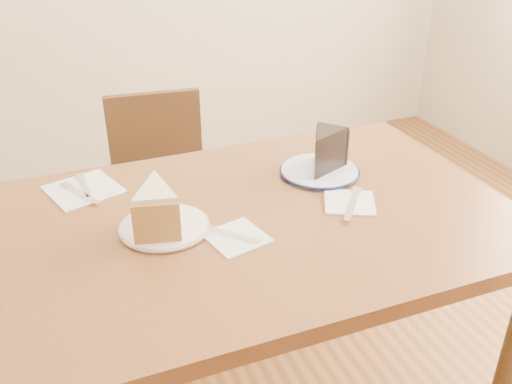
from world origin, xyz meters
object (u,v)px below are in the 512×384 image
object	(u,v)px
plate_cream	(165,227)
plate_navy	(319,171)
chair_far	(164,198)
carrot_cake	(156,207)
chocolate_cake	(324,154)
table	(261,248)

from	to	relation	value
plate_cream	plate_navy	world-z (taller)	same
chair_far	carrot_cake	xyz separation A→B (m)	(-0.15, -0.68, 0.36)
plate_cream	chocolate_cake	bearing A→B (deg)	13.46
table	carrot_cake	world-z (taller)	carrot_cake
table	chair_far	bearing A→B (deg)	96.98
plate_cream	plate_navy	bearing A→B (deg)	15.02
table	carrot_cake	distance (m)	0.29
table	plate_cream	bearing A→B (deg)	175.34
plate_cream	plate_navy	distance (m)	0.47
chair_far	plate_navy	world-z (taller)	chair_far
plate_navy	chocolate_cake	size ratio (longest dim) A/B	1.64
chair_far	chocolate_cake	world-z (taller)	chocolate_cake
chair_far	plate_navy	size ratio (longest dim) A/B	3.87
table	chocolate_cake	distance (m)	0.31
table	carrot_cake	bearing A→B (deg)	173.63
chair_far	chocolate_cake	bearing A→B (deg)	124.08
plate_navy	chocolate_cake	bearing A→B (deg)	-79.07
table	carrot_cake	xyz separation A→B (m)	(-0.24, 0.03, 0.16)
chair_far	plate_cream	world-z (taller)	chair_far
carrot_cake	chocolate_cake	size ratio (longest dim) A/B	1.09
plate_navy	chair_far	bearing A→B (deg)	119.07
carrot_cake	plate_navy	bearing A→B (deg)	26.39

